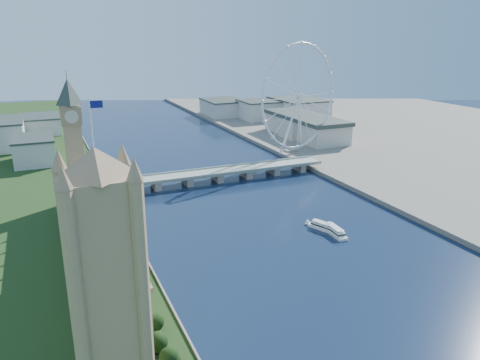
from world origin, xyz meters
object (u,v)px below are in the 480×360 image
victoria_tower (105,267)px  tour_boat_far (323,230)px  tour_boat_near (334,234)px  london_eye (299,97)px

victoria_tower → tour_boat_far: 201.02m
victoria_tower → tour_boat_near: size_ratio=4.01×
london_eye → tour_boat_far: 226.88m
london_eye → tour_boat_near: london_eye is taller
tour_boat_near → london_eye: bearing=70.5°
victoria_tower → london_eye: size_ratio=0.90×
victoria_tower → tour_boat_far: (163.27, 103.84, -54.49)m
london_eye → tour_boat_far: size_ratio=4.65×
tour_boat_far → london_eye: bearing=44.1°
victoria_tower → tour_boat_near: victoria_tower is taller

